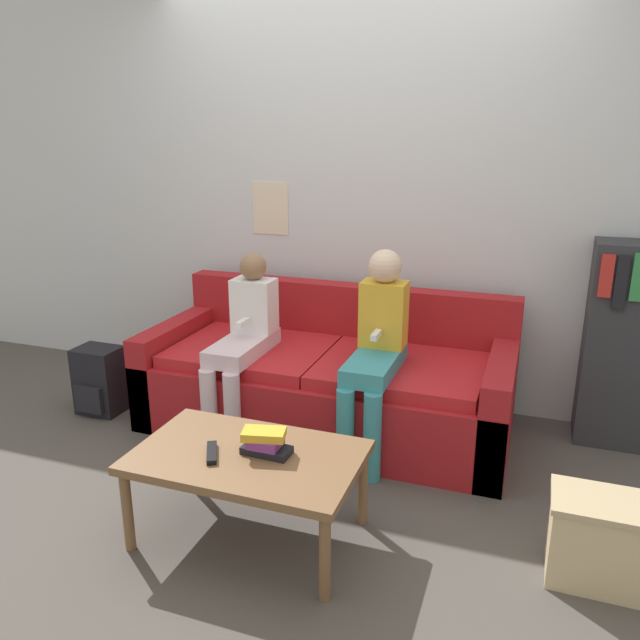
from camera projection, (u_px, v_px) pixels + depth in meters
name	position (u px, v px, depth m)	size (l,w,h in m)	color
ground_plane	(292.00, 470.00, 3.22)	(10.00, 10.00, 0.00)	#4C4742
wall_back	(357.00, 194.00, 3.84)	(8.00, 0.06, 2.60)	silver
couch	(328.00, 382.00, 3.65)	(2.08, 0.90, 0.78)	maroon
coffee_table	(248.00, 462.00, 2.60)	(0.94, 0.58, 0.40)	brown
person_left	(243.00, 337.00, 3.50)	(0.24, 0.60, 1.02)	silver
person_right	(376.00, 344.00, 3.26)	(0.24, 0.60, 1.08)	teal
tv_remote	(212.00, 453.00, 2.57)	(0.12, 0.17, 0.02)	black
book_stack	(265.00, 442.00, 2.57)	(0.21, 0.14, 0.11)	black
bookshelf	(630.00, 346.00, 3.36)	(0.47, 0.30, 1.13)	#2D2D33
storage_box	(600.00, 540.00, 2.38)	(0.39, 0.27, 0.35)	#CCB284
backpack	(100.00, 381.00, 3.83)	(0.27, 0.23, 0.41)	black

